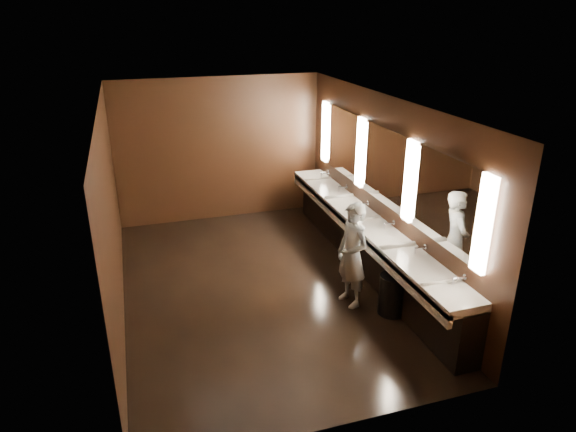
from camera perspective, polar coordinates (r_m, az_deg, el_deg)
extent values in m
plane|color=black|center=(7.97, -3.19, -7.79)|extent=(6.00, 6.00, 0.00)
cube|color=#2D2D2B|center=(7.01, -3.67, 12.47)|extent=(4.00, 6.00, 0.02)
cube|color=black|center=(10.18, -7.62, 7.30)|extent=(4.00, 0.02, 2.80)
cube|color=black|center=(4.81, 5.60, -10.30)|extent=(4.00, 0.02, 2.80)
cube|color=black|center=(7.19, -19.04, -0.07)|extent=(0.02, 6.00, 2.80)
cube|color=black|center=(8.06, 10.52, 3.15)|extent=(0.02, 6.00, 2.80)
cube|color=black|center=(8.35, 8.95, -3.43)|extent=(0.36, 5.40, 0.81)
cube|color=white|center=(8.13, 8.53, -0.69)|extent=(0.55, 5.40, 0.12)
cube|color=white|center=(8.07, 6.93, -1.42)|extent=(0.06, 5.40, 0.18)
cylinder|color=silver|center=(6.47, 18.53, -6.54)|extent=(0.18, 0.04, 0.04)
cylinder|color=silver|center=(7.11, 14.51, -3.39)|extent=(0.18, 0.04, 0.04)
cylinder|color=silver|center=(7.80, 11.20, -0.77)|extent=(0.18, 0.04, 0.04)
cylinder|color=silver|center=(8.53, 8.44, 1.41)|extent=(0.18, 0.04, 0.04)
cylinder|color=silver|center=(9.28, 6.12, 3.25)|extent=(0.18, 0.04, 0.04)
cylinder|color=silver|center=(10.05, 4.14, 4.80)|extent=(0.18, 0.04, 0.04)
cube|color=#FDE8CA|center=(6.05, 20.92, -0.92)|extent=(0.06, 0.22, 1.15)
cube|color=white|center=(6.65, 16.91, 1.65)|extent=(0.03, 1.32, 1.15)
cube|color=#FDE8CA|center=(7.28, 13.38, 3.75)|extent=(0.06, 0.23, 1.15)
cube|color=white|center=(7.95, 10.60, 5.52)|extent=(0.03, 1.32, 1.15)
cube|color=#FDE8CA|center=(8.63, 8.06, 6.99)|extent=(0.06, 0.23, 1.15)
cube|color=white|center=(9.34, 6.05, 8.24)|extent=(0.03, 1.32, 1.15)
cube|color=#FDE8CA|center=(10.05, 4.17, 9.30)|extent=(0.06, 0.22, 1.15)
imported|color=#8CABD2|center=(7.24, 7.15, -4.33)|extent=(0.48, 0.63, 1.53)
cylinder|color=black|center=(7.32, 11.51, -8.54)|extent=(0.50, 0.50, 0.58)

